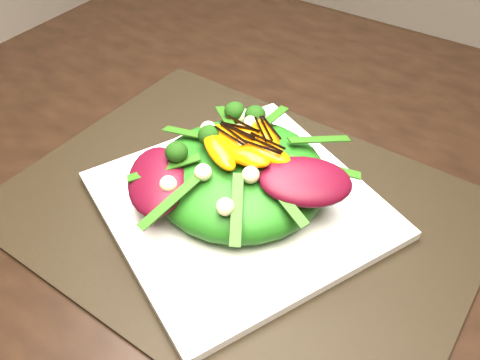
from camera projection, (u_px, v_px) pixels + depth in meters
The scene contains 10 objects.
dining_table at pixel (443, 245), 0.59m from camera, with size 1.60×0.90×0.75m, color black.
placemat at pixel (240, 209), 0.60m from camera, with size 0.53×0.40×0.00m, color black.
plate_base at pixel (240, 204), 0.60m from camera, with size 0.29×0.29×0.01m, color silver.
salad_bowl at pixel (240, 195), 0.59m from camera, with size 0.25×0.25×0.02m, color silver.
lettuce_mound at pixel (240, 176), 0.57m from camera, with size 0.20×0.20×0.07m, color #1F5F11.
radicchio_leaf at pixel (306, 181), 0.52m from camera, with size 0.10×0.06×0.02m, color #3C0612.
orange_segment at pixel (258, 134), 0.56m from camera, with size 0.06×0.03×0.02m, color orange.
broccoli_floret at pixel (221, 116), 0.58m from camera, with size 0.03×0.03×0.03m, color #0D3309.
macadamia_nut at pixel (246, 179), 0.51m from camera, with size 0.02×0.02×0.02m, color beige.
balsamic_drizzle at pixel (258, 128), 0.55m from camera, with size 0.05×0.00×0.00m, color black.
Camera 1 is at (0.01, -0.45, 1.19)m, focal length 38.00 mm.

